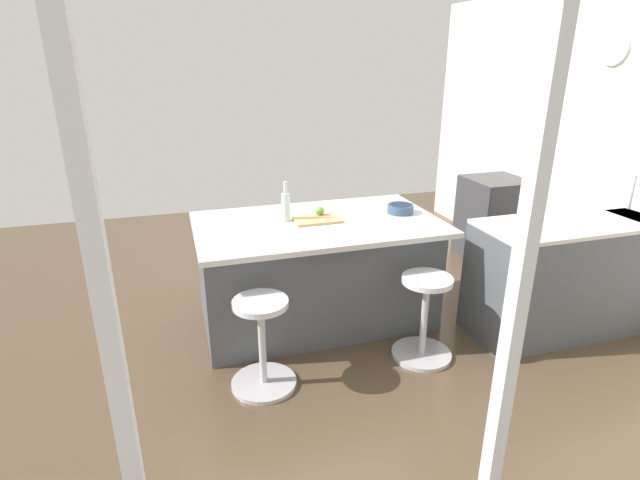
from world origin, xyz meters
TOP-DOWN VIEW (x-y plane):
  - ground_plane at (0.00, 0.00)m, footprint 6.80×6.80m
  - window_panel_rear at (0.00, 2.43)m, footprint 5.23×0.12m
  - interior_partition_left at (-2.62, 0.00)m, footprint 0.15×4.87m
  - sink_cabinet at (-2.27, 0.77)m, footprint 2.27×0.60m
  - oven_range at (-2.27, -0.71)m, footprint 0.60×0.61m
  - kitchen_island at (-0.03, 0.09)m, footprint 1.88×1.12m
  - stool_by_window at (-0.62, 0.82)m, footprint 0.44×0.44m
  - stool_middle at (0.56, 0.82)m, footprint 0.44×0.44m
  - cutting_board at (-0.03, 0.11)m, footprint 0.36×0.24m
  - apple_green at (-0.07, 0.03)m, footprint 0.07×0.07m
  - water_bottle at (0.20, 0.05)m, footprint 0.06×0.06m
  - fruit_bowl at (-0.74, 0.11)m, footprint 0.21×0.21m

SIDE VIEW (x-z plane):
  - ground_plane at x=0.00m, z-range 0.00..0.00m
  - stool_by_window at x=-0.62m, z-range -0.02..0.62m
  - stool_middle at x=0.56m, z-range -0.02..0.62m
  - oven_range at x=-2.27m, z-range 0.00..0.88m
  - kitchen_island at x=-0.03m, z-range 0.00..0.89m
  - sink_cabinet at x=-2.27m, z-range -0.13..1.06m
  - cutting_board at x=-0.03m, z-range 0.89..0.91m
  - fruit_bowl at x=-0.74m, z-range 0.89..0.96m
  - apple_green at x=-0.07m, z-range 0.91..0.98m
  - water_bottle at x=0.20m, z-range 0.86..1.17m
  - window_panel_rear at x=0.00m, z-range -0.22..2.48m
  - interior_partition_left at x=-2.62m, z-range 0.00..2.71m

